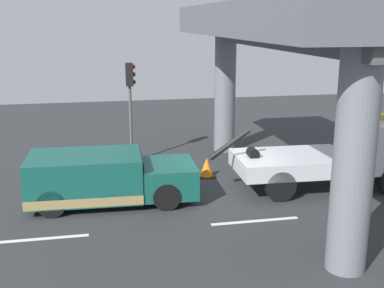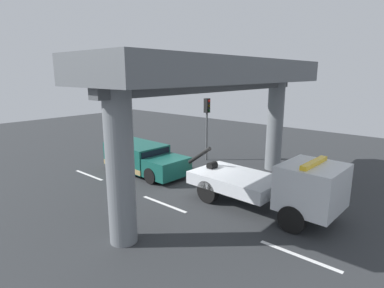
{
  "view_description": "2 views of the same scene",
  "coord_description": "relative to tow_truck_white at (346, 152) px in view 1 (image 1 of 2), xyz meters",
  "views": [
    {
      "loc": [
        -4.33,
        -14.68,
        5.61
      ],
      "look_at": [
        -1.25,
        0.6,
        1.61
      ],
      "focal_mm": 45.11,
      "sensor_mm": 36.0,
      "label": 1
    },
    {
      "loc": [
        9.16,
        -11.11,
        5.52
      ],
      "look_at": [
        -0.88,
        0.48,
        2.05
      ],
      "focal_mm": 29.13,
      "sensor_mm": 36.0,
      "label": 2
    }
  ],
  "objects": [
    {
      "name": "traffic_light_near",
      "position": [
        -7.01,
        4.39,
        1.73
      ],
      "size": [
        0.39,
        0.32,
        4.01
      ],
      "color": "#515456",
      "rests_on": "ground"
    },
    {
      "name": "towed_van_green",
      "position": [
        -8.22,
        0.03,
        -0.42
      ],
      "size": [
        5.26,
        2.36,
        1.58
      ],
      "color": "#145147",
      "rests_on": "ground"
    },
    {
      "name": "lane_stripe_west",
      "position": [
        -10.03,
        -2.37,
        -1.2
      ],
      "size": [
        2.6,
        0.16,
        0.01
      ],
      "primitive_type": "cube",
      "color": "silver",
      "rests_on": "ground"
    },
    {
      "name": "tow_truck_white",
      "position": [
        0.0,
        0.0,
        0.0
      ],
      "size": [
        7.29,
        2.59,
        2.46
      ],
      "color": "silver",
      "rests_on": "ground"
    },
    {
      "name": "ground_plane",
      "position": [
        -4.03,
        0.02,
        -1.25
      ],
      "size": [
        60.0,
        40.0,
        0.1
      ],
      "primitive_type": "cube",
      "color": "#2D3033"
    },
    {
      "name": "lane_stripe_mid",
      "position": [
        -4.03,
        -2.37,
        -1.2
      ],
      "size": [
        2.6,
        0.16,
        0.01
      ],
      "primitive_type": "cube",
      "color": "silver",
      "rests_on": "ground"
    },
    {
      "name": "traffic_cone_orange",
      "position": [
        -4.46,
        1.92,
        -0.86
      ],
      "size": [
        0.6,
        0.6,
        0.72
      ],
      "color": "orange",
      "rests_on": "ground"
    },
    {
      "name": "overpass_structure",
      "position": [
        -2.85,
        0.02,
        3.95
      ],
      "size": [
        3.6,
        12.8,
        6.14
      ],
      "color": "slate",
      "rests_on": "ground"
    }
  ]
}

